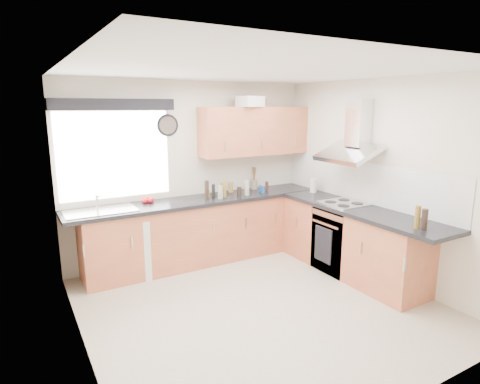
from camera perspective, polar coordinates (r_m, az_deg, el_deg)
ground_plane at (r=4.62m, az=2.71°, el=-15.79°), size 3.60×3.60×0.00m
ceiling at (r=4.09m, az=3.08°, el=16.87°), size 3.60×3.60×0.02m
wall_back at (r=5.75m, az=-6.93°, el=2.92°), size 3.60×0.02×2.50m
wall_front at (r=2.90m, az=22.77°, el=-7.17°), size 3.60×0.02×2.50m
wall_left at (r=3.56m, az=-22.26°, el=-3.61°), size 0.02×3.60×2.50m
wall_right at (r=5.36m, az=19.26°, el=1.66°), size 0.02×3.60×2.50m
window at (r=5.37m, az=-17.35°, el=5.06°), size 1.40×0.02×1.10m
window_blind at (r=5.25m, az=-17.56°, el=11.79°), size 1.50×0.18×0.14m
splashback at (r=5.56m, az=16.82°, el=1.45°), size 0.01×3.00×0.54m
base_cab_back at (r=5.64m, az=-6.49°, el=-5.82°), size 3.00×0.58×0.86m
base_cab_corner at (r=6.41m, az=6.78°, el=-3.62°), size 0.60×0.60×0.86m
base_cab_right at (r=5.45m, az=15.45°, el=-6.85°), size 0.58×2.10×0.86m
worktop_back at (r=5.55m, az=-5.61°, el=-1.22°), size 3.60×0.62×0.05m
worktop_right at (r=5.21m, az=16.82°, el=-2.56°), size 0.62×2.42×0.05m
sink at (r=5.14m, az=-19.23°, el=-2.17°), size 0.84×0.46×0.10m
oven at (r=5.54m, az=14.27°, el=-6.51°), size 0.56×0.58×0.85m
hob_plate at (r=5.41m, az=14.54°, el=-1.56°), size 0.52×0.52×0.01m
extractor_hood at (r=5.35m, az=15.80°, el=7.49°), size 0.52×0.78×0.66m
upper_cabinets at (r=5.97m, az=2.10°, el=8.66°), size 1.70×0.35×0.70m
washing_machine at (r=5.39m, az=-15.39°, el=-7.52°), size 0.66×0.65×0.78m
wall_clock at (r=5.54m, az=-10.21°, el=9.32°), size 0.30×0.04×0.30m
casserole at (r=5.80m, az=1.47°, el=12.75°), size 0.41×0.34×0.15m
storage_box at (r=5.96m, az=2.12°, el=12.60°), size 0.28×0.24×0.12m
utensil_pot at (r=6.16m, az=2.00°, el=1.08°), size 0.12×0.12×0.14m
kitchen_roll at (r=6.01m, az=10.41°, el=0.95°), size 0.12×0.12×0.21m
tomato_cluster at (r=5.43m, az=-12.99°, el=-1.14°), size 0.15×0.15×0.07m
jar_0 at (r=5.64m, az=-0.10°, el=0.03°), size 0.07×0.07×0.14m
jar_1 at (r=5.72m, az=0.96°, el=0.58°), size 0.07×0.07×0.21m
jar_2 at (r=5.61m, az=-2.23°, el=0.56°), size 0.05×0.05×0.25m
jar_3 at (r=5.70m, az=-2.52°, el=0.36°), size 0.05×0.05×0.18m
jar_4 at (r=5.93m, az=-1.32°, el=0.71°), size 0.07×0.07×0.15m
jar_5 at (r=6.00m, az=2.88°, el=0.54°), size 0.04×0.04×0.10m
jar_6 at (r=5.61m, az=-3.81°, el=0.19°), size 0.05×0.05×0.18m
jar_7 at (r=5.99m, az=3.82°, el=0.78°), size 0.05×0.05×0.15m
jar_8 at (r=5.59m, az=-4.65°, el=-0.26°), size 0.06×0.06×0.11m
jar_9 at (r=5.89m, az=3.30°, el=0.37°), size 0.07×0.07×0.10m
jar_10 at (r=5.51m, az=-4.76°, el=0.31°), size 0.06×0.06×0.25m
jar_11 at (r=5.51m, az=-2.82°, el=-0.03°), size 0.07×0.07×0.18m
bottle_0 at (r=4.54m, az=24.76°, el=-3.56°), size 0.06×0.06×0.22m
bottle_1 at (r=4.56m, az=23.93°, el=-3.28°), size 0.06×0.06×0.24m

